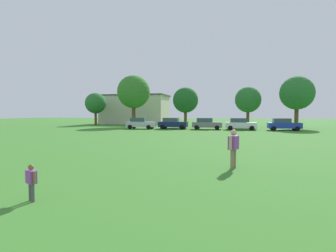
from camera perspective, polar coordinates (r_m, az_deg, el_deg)
name	(u,v)px	position (r m, az deg, el deg)	size (l,w,h in m)	color
ground_plane	(165,133)	(32.77, -0.67, -1.49)	(160.00, 160.00, 0.00)	#387528
child_kite_flyer	(31,179)	(8.64, -26.83, -10.00)	(0.45, 0.33, 1.05)	#4C4C51
adult_bystander	(233,145)	(12.49, 13.60, -3.97)	(0.50, 0.78, 1.73)	#8C7259
parked_car_silver_0	(140,123)	(41.33, -5.81, 0.59)	(4.30, 2.02, 1.68)	silver
parked_car_navy_1	(173,123)	(40.74, 0.98, 0.57)	(4.30, 2.02, 1.68)	#141E4C
parked_car_gray_2	(207,124)	(40.12, 8.14, 0.51)	(4.30, 2.02, 1.68)	slate
parked_car_white_3	(240,124)	(40.00, 14.96, 0.43)	(4.30, 2.02, 1.68)	white
parked_car_blue_4	(284,124)	(40.39, 23.16, 0.32)	(4.30, 2.02, 1.68)	#1E38AD
tree_far_left	(95,103)	(55.62, -15.02, 4.64)	(4.08, 4.08, 6.36)	brown
tree_left	(134,92)	(48.74, -7.26, 7.11)	(5.81, 5.81, 9.05)	brown
tree_center_left	(186,100)	(46.58, 3.71, 5.43)	(4.34, 4.34, 6.77)	brown
tree_center_right	(248,100)	(48.77, 16.50, 5.30)	(4.42, 4.42, 6.89)	brown
tree_right	(297,93)	(47.43, 25.50, 6.25)	(5.25, 5.25, 8.17)	brown
house_left	(135,109)	(60.27, -6.91, 3.50)	(14.34, 8.45, 6.31)	beige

